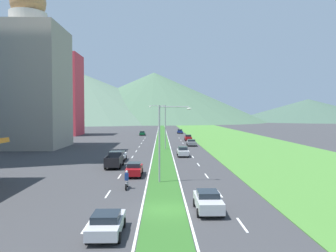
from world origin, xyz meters
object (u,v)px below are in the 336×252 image
street_lamp_mid (163,124)px  car_0 (191,142)px  car_4 (180,131)px  car_6 (183,151)px  car_1 (107,223)px  car_5 (208,201)px  pickup_truck_0 (115,160)px  street_lamp_near (164,137)px  motorcycle_rider (127,181)px  car_8 (142,133)px  car_2 (134,169)px  car_7 (119,156)px  car_3 (188,138)px

street_lamp_mid → car_0: 10.79m
car_4 → car_6: car_6 is taller
car_4 → car_1: bearing=-5.8°
car_0 → car_4: car_4 is taller
car_5 → pickup_truck_0: size_ratio=0.79×
street_lamp_near → car_6: 21.71m
car_1 → motorcycle_rider: bearing=0.3°
car_8 → street_lamp_mid: bearing=-171.0°
car_2 → car_7: size_ratio=0.98×
street_lamp_mid → car_3: size_ratio=2.16×
car_0 → motorcycle_rider: 42.96m
car_4 → car_5: size_ratio=1.02×
car_4 → motorcycle_rider: motorcycle_rider is taller
car_7 → pickup_truck_0: (0.14, -5.85, 0.21)m
car_3 → car_6: (-3.56, -31.36, -0.00)m
car_5 → car_4: bearing=178.0°
car_0 → car_7: size_ratio=1.00×
car_8 → motorcycle_rider: size_ratio=2.35×
car_5 → car_3: bearing=176.6°
car_8 → motorcycle_rider: motorcycle_rider is taller
car_1 → pickup_truck_0: bearing=7.0°
car_0 → car_5: (-3.34, -49.20, 0.04)m
car_1 → car_3: size_ratio=0.97×
street_lamp_near → pickup_truck_0: 12.70m
car_1 → street_lamp_mid: bearing=-4.6°
street_lamp_mid → pickup_truck_0: street_lamp_mid is taller
car_6 → car_5: bearing=-0.3°
street_lamp_near → car_1: 15.80m
car_2 → car_4: 81.15m
car_8 → pickup_truck_0: 64.29m
car_3 → car_8: (-13.61, 21.99, -0.08)m
car_0 → car_5: size_ratio=1.09×
street_lamp_near → pickup_truck_0: (-6.64, 10.12, -3.86)m
street_lamp_mid → pickup_truck_0: 22.91m
car_4 → car_6: bearing=-2.8°
car_7 → pickup_truck_0: size_ratio=0.86×
street_lamp_near → car_2: (-3.42, 3.73, -4.04)m
car_7 → car_2: bearing=-164.7°
car_7 → car_5: bearing=-159.1°
car_3 → motorcycle_rider: motorcycle_rider is taller
car_0 → car_8: bearing=-159.6°
car_3 → pickup_truck_0: (-13.63, -42.29, 0.16)m
street_lamp_near → car_8: bearing=95.1°
car_0 → car_1: car_0 is taller
car_6 → car_7: car_6 is taller
car_3 → street_lamp_near: bearing=-7.6°
car_3 → car_4: size_ratio=0.97×
street_lamp_near → car_1: size_ratio=2.02×
car_6 → car_2: bearing=-21.6°
pickup_truck_0 → car_2: bearing=-153.3°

